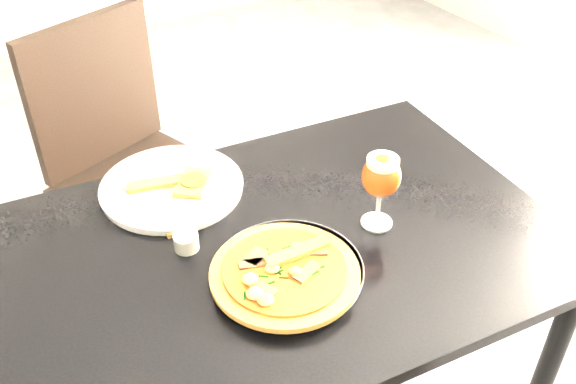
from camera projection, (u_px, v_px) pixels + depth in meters
dining_table at (280, 272)px, 1.43m from camera, size 1.28×0.92×0.75m
chair_far at (133, 167)px, 1.97m from camera, size 0.57×0.57×0.98m
plate_main at (289, 271)px, 1.29m from camera, size 0.34×0.34×0.02m
pizza at (285, 272)px, 1.26m from camera, size 0.30×0.30×0.03m
plate_second at (172, 187)px, 1.52m from camera, size 0.37×0.37×0.02m
crust_scraps at (181, 183)px, 1.50m from camera, size 0.21×0.14×0.02m
loose_crust at (187, 227)px, 1.41m from camera, size 0.10×0.03×0.01m
sauce_cup at (186, 241)px, 1.35m from camera, size 0.05×0.05×0.04m
beer_glass at (381, 177)px, 1.35m from camera, size 0.08×0.08×0.18m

